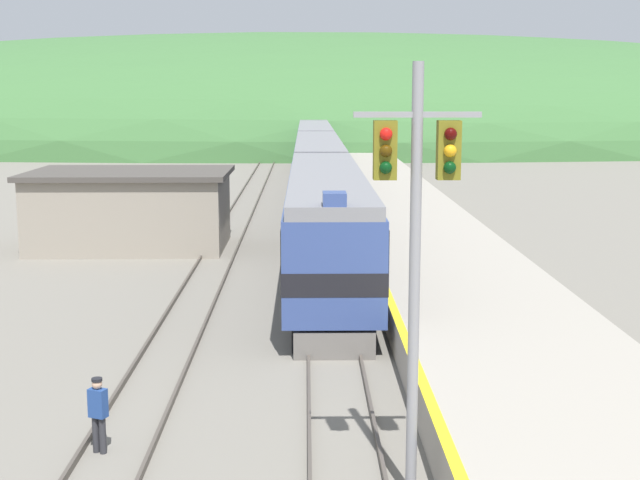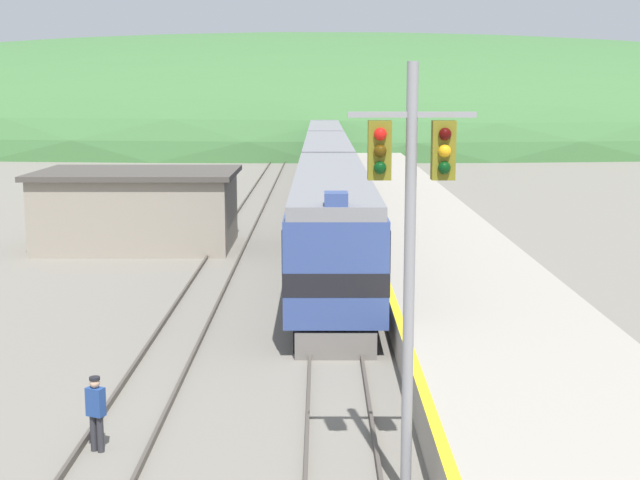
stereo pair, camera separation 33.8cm
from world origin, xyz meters
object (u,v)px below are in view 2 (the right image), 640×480
object	(u,v)px
express_train_lead_car	(328,223)
carriage_fifth	(320,126)
track_worker	(92,410)
carriage_second	(323,170)
signal_mast_main	(407,219)
carriage_third	(321,147)
carriage_fourth	(320,134)

from	to	relation	value
express_train_lead_car	carriage_fifth	bearing A→B (deg)	90.00
carriage_fifth	track_worker	distance (m)	106.43
carriage_second	signal_mast_main	size ratio (longest dim) A/B	2.77
express_train_lead_car	track_worker	xyz separation A→B (m)	(-5.04, -16.18, -1.43)
signal_mast_main	carriage_third	bearing A→B (deg)	91.03
carriage_fourth	carriage_fifth	world-z (taller)	same
carriage_fifth	track_worker	world-z (taller)	carriage_fifth
carriage_third	carriage_fifth	distance (m)	45.28
express_train_lead_car	carriage_fifth	size ratio (longest dim) A/B	0.94
signal_mast_main	track_worker	size ratio (longest dim) A/B	4.91
carriage_fourth	carriage_third	bearing A→B (deg)	-90.00
carriage_third	carriage_fifth	xyz separation A→B (m)	(0.00, 45.28, 0.00)
express_train_lead_car	carriage_second	xyz separation A→B (m)	(0.00, 22.20, -0.01)
carriage_second	carriage_third	world-z (taller)	same
carriage_fifth	signal_mast_main	size ratio (longest dim) A/B	2.77
carriage_second	carriage_fifth	bearing A→B (deg)	90.00
carriage_fourth	signal_mast_main	world-z (taller)	signal_mast_main
carriage_second	carriage_fifth	world-z (taller)	same
carriage_third	track_worker	distance (m)	61.25
track_worker	carriage_fifth	bearing A→B (deg)	87.28
carriage_second	track_worker	size ratio (longest dim) A/B	13.59
carriage_third	track_worker	bearing A→B (deg)	-94.72
carriage_fifth	carriage_fourth	bearing A→B (deg)	-90.00
carriage_second	carriage_fifth	size ratio (longest dim) A/B	1.00
express_train_lead_car	carriage_second	distance (m)	22.20
express_train_lead_car	signal_mast_main	world-z (taller)	signal_mast_main
express_train_lead_car	track_worker	size ratio (longest dim) A/B	12.75
track_worker	carriage_fourth	bearing A→B (deg)	86.55
carriage_fifth	signal_mast_main	xyz separation A→B (m)	(1.14, -108.37, 2.85)
signal_mast_main	carriage_fourth	bearing A→B (deg)	90.76
carriage_fourth	carriage_fifth	bearing A→B (deg)	90.00
carriage_fourth	carriage_fifth	distance (m)	22.64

